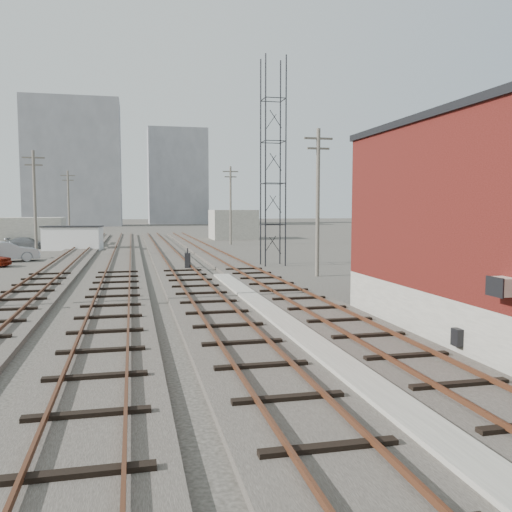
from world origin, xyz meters
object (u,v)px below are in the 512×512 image
object	(u,v)px
switch_stand	(188,261)
site_trailer	(73,238)
car_grey	(27,243)
car_silver	(6,252)

from	to	relation	value
switch_stand	site_trailer	size ratio (longest dim) A/B	0.23
switch_stand	car_grey	bearing A→B (deg)	139.69
car_silver	car_grey	bearing A→B (deg)	-14.57
switch_stand	car_silver	xyz separation A→B (m)	(-13.29, 9.49, 0.13)
car_silver	car_grey	xyz separation A→B (m)	(-0.98, 14.28, -0.19)
car_silver	car_grey	size ratio (longest dim) A/B	1.16
switch_stand	car_grey	world-z (taller)	switch_stand
switch_stand	site_trailer	distance (m)	23.05
car_grey	car_silver	bearing A→B (deg)	-173.53
site_trailer	car_silver	world-z (taller)	site_trailer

